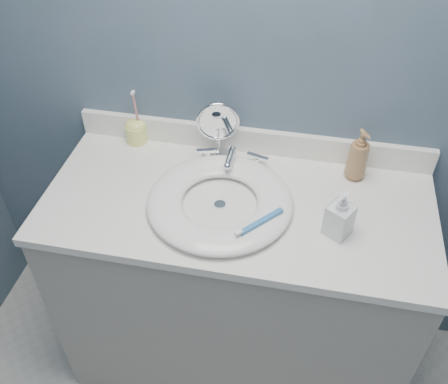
% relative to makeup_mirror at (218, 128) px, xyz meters
% --- Properties ---
extents(back_wall, '(2.20, 0.02, 2.40)m').
position_rel_makeup_mirror_xyz_m(back_wall, '(0.11, 0.06, 0.20)').
color(back_wall, '#415762').
rests_on(back_wall, ground).
extents(vanity_cabinet, '(1.20, 0.55, 0.85)m').
position_rel_makeup_mirror_xyz_m(vanity_cabinet, '(0.11, -0.21, -0.57)').
color(vanity_cabinet, '#A49E96').
rests_on(vanity_cabinet, ground).
extents(countertop, '(1.22, 0.57, 0.03)m').
position_rel_makeup_mirror_xyz_m(countertop, '(0.11, -0.21, -0.13)').
color(countertop, white).
rests_on(countertop, vanity_cabinet).
extents(backsplash, '(1.22, 0.02, 0.09)m').
position_rel_makeup_mirror_xyz_m(backsplash, '(0.11, 0.05, -0.07)').
color(backsplash, white).
rests_on(backsplash, countertop).
extents(basin, '(0.45, 0.45, 0.04)m').
position_rel_makeup_mirror_xyz_m(basin, '(0.06, -0.24, -0.10)').
color(basin, white).
rests_on(basin, countertop).
extents(drain, '(0.04, 0.04, 0.01)m').
position_rel_makeup_mirror_xyz_m(drain, '(0.06, -0.24, -0.11)').
color(drain, silver).
rests_on(drain, countertop).
extents(faucet, '(0.25, 0.13, 0.07)m').
position_rel_makeup_mirror_xyz_m(faucet, '(0.06, -0.05, -0.09)').
color(faucet, silver).
rests_on(faucet, countertop).
extents(makeup_mirror, '(0.14, 0.08, 0.21)m').
position_rel_makeup_mirror_xyz_m(makeup_mirror, '(0.00, 0.00, 0.00)').
color(makeup_mirror, silver).
rests_on(makeup_mirror, countertop).
extents(soap_bottle_amber, '(0.10, 0.10, 0.18)m').
position_rel_makeup_mirror_xyz_m(soap_bottle_amber, '(0.46, -0.02, -0.03)').
color(soap_bottle_amber, '#956B43').
rests_on(soap_bottle_amber, countertop).
extents(soap_bottle_clear, '(0.09, 0.09, 0.15)m').
position_rel_makeup_mirror_xyz_m(soap_bottle_clear, '(0.41, -0.29, -0.04)').
color(soap_bottle_clear, silver).
rests_on(soap_bottle_clear, countertop).
extents(toothbrush_holder, '(0.07, 0.07, 0.21)m').
position_rel_makeup_mirror_xyz_m(toothbrush_holder, '(-0.30, 0.02, -0.07)').
color(toothbrush_holder, '#EDF279').
rests_on(toothbrush_holder, countertop).
extents(toothbrush_lying, '(0.12, 0.14, 0.02)m').
position_rel_makeup_mirror_xyz_m(toothbrush_lying, '(0.19, -0.33, -0.07)').
color(toothbrush_lying, teal).
rests_on(toothbrush_lying, basin).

